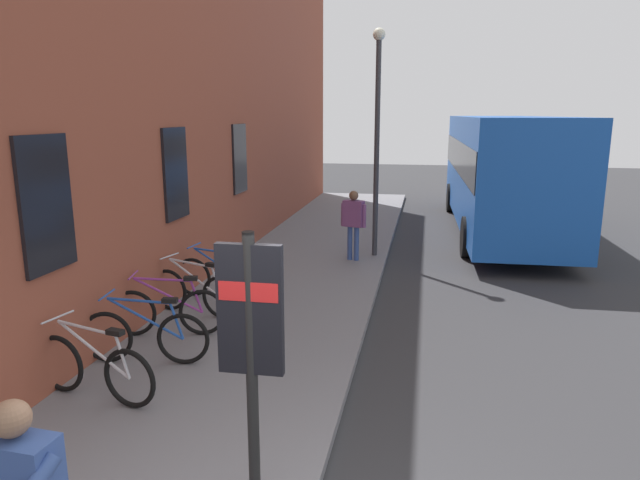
% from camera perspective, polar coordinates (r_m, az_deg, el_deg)
% --- Properties ---
extents(ground, '(60.00, 60.00, 0.00)m').
position_cam_1_polar(ground, '(10.40, 10.91, -6.91)').
color(ground, '#2D2D30').
extents(sidewalk_pavement, '(24.00, 3.50, 0.12)m').
position_cam_1_polar(sidewalk_pavement, '(12.57, -1.72, -2.99)').
color(sidewalk_pavement, slate).
rests_on(sidewalk_pavement, ground).
extents(station_facade, '(22.00, 0.65, 8.79)m').
position_cam_1_polar(station_facade, '(13.67, -9.68, 16.42)').
color(station_facade, brown).
rests_on(station_facade, ground).
extents(bicycle_leaning_wall, '(0.54, 1.75, 0.97)m').
position_cam_1_polar(bicycle_leaning_wall, '(7.31, -21.75, -11.90)').
color(bicycle_leaning_wall, black).
rests_on(bicycle_leaning_wall, sidewalk_pavement).
extents(bicycle_end_of_row, '(0.48, 1.76, 0.97)m').
position_cam_1_polar(bicycle_end_of_row, '(8.08, -17.13, -9.19)').
color(bicycle_end_of_row, black).
rests_on(bicycle_end_of_row, sidewalk_pavement).
extents(bicycle_far_end, '(0.57, 1.74, 0.97)m').
position_cam_1_polar(bicycle_far_end, '(8.96, -15.02, -6.89)').
color(bicycle_far_end, black).
rests_on(bicycle_far_end, sidewalk_pavement).
extents(bicycle_beside_lamp, '(0.57, 1.74, 0.97)m').
position_cam_1_polar(bicycle_beside_lamp, '(9.77, -12.47, -5.11)').
color(bicycle_beside_lamp, black).
rests_on(bicycle_beside_lamp, sidewalk_pavement).
extents(bicycle_nearest_sign, '(0.48, 1.76, 0.97)m').
position_cam_1_polar(bicycle_nearest_sign, '(10.50, -10.10, -3.77)').
color(bicycle_nearest_sign, black).
rests_on(bicycle_nearest_sign, sidewalk_pavement).
extents(transit_info_sign, '(0.10, 0.55, 2.40)m').
position_cam_1_polar(transit_info_sign, '(4.73, -6.98, -8.70)').
color(transit_info_sign, black).
rests_on(transit_info_sign, sidewalk_pavement).
extents(city_bus, '(10.55, 2.82, 3.35)m').
position_cam_1_polar(city_bus, '(17.49, 17.79, 7.02)').
color(city_bus, '#1951B2').
rests_on(city_bus, ground).
extents(pedestrian_crossing_street, '(0.35, 0.59, 1.61)m').
position_cam_1_polar(pedestrian_crossing_street, '(12.97, 3.38, 2.21)').
color(pedestrian_crossing_street, '#334C8C').
rests_on(pedestrian_crossing_street, sidewalk_pavement).
extents(street_lamp, '(0.28, 0.28, 5.16)m').
position_cam_1_polar(street_lamp, '(13.27, 5.77, 11.43)').
color(street_lamp, '#333338').
rests_on(street_lamp, sidewalk_pavement).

